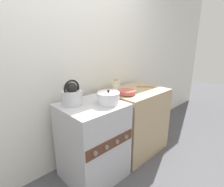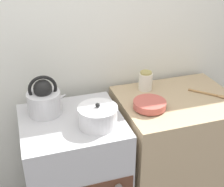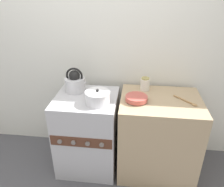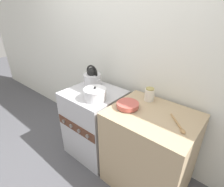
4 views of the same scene
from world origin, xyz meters
The scene contains 9 objects.
ground_plane centered at (0.00, 0.00, 0.00)m, with size 12.00×12.00×0.00m, color #4C4C51.
wall_back centered at (0.00, 0.71, 1.25)m, with size 7.00×0.06×2.50m.
stove centered at (0.00, 0.29, 0.43)m, with size 0.62×0.61×0.87m.
counter centered at (0.75, 0.32, 0.44)m, with size 0.79×0.64×0.87m.
kettle centered at (-0.14, 0.42, 0.96)m, with size 0.25×0.21×0.26m.
cooking_pot centered at (0.14, 0.19, 0.93)m, with size 0.23×0.23×0.15m.
enamel_bowl centered at (0.50, 0.26, 0.91)m, with size 0.21×0.21×0.05m.
storage_jar centered at (0.58, 0.52, 0.94)m, with size 0.10×0.10×0.14m.
wooden_spoon centered at (0.98, 0.30, 0.88)m, with size 0.20×0.21×0.02m.
Camera 3 is at (0.49, -1.59, 1.89)m, focal length 35.00 mm.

